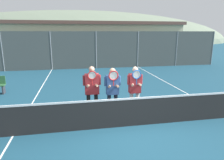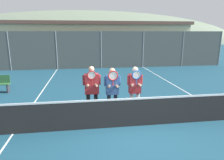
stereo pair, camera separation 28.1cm
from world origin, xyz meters
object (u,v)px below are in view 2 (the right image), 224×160
(car_left_of_center, at_px, (97,52))
(car_center, at_px, (149,52))
(car_far_left, at_px, (39,54))
(player_center_left, at_px, (112,89))
(player_center_right, at_px, (135,88))
(player_leftmost, at_px, (92,88))

(car_left_of_center, relative_size, car_center, 1.00)
(car_center, bearing_deg, car_far_left, -177.86)
(player_center_left, height_order, car_center, car_center)
(car_left_of_center, bearing_deg, player_center_right, -88.56)
(car_left_of_center, bearing_deg, car_center, 0.18)
(car_center, bearing_deg, player_leftmost, -115.74)
(car_far_left, relative_size, car_left_of_center, 1.07)
(player_leftmost, xyz_separation_m, car_far_left, (-4.32, 12.96, -0.15))
(player_center_left, xyz_separation_m, car_left_of_center, (0.45, 13.40, -0.09))
(car_left_of_center, bearing_deg, player_center_left, -91.93)
(car_center, bearing_deg, player_center_left, -113.21)
(player_center_right, distance_m, car_center, 14.30)
(player_center_right, height_order, car_center, car_center)
(player_leftmost, bearing_deg, car_far_left, 108.42)
(car_far_left, relative_size, car_center, 1.07)
(player_leftmost, relative_size, car_far_left, 0.38)
(player_center_left, height_order, car_left_of_center, car_left_of_center)
(player_leftmost, bearing_deg, car_center, 64.26)
(player_leftmost, distance_m, player_center_left, 0.69)
(player_leftmost, distance_m, player_center_right, 1.48)
(player_leftmost, relative_size, player_center_right, 1.03)
(player_center_right, relative_size, car_center, 0.40)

